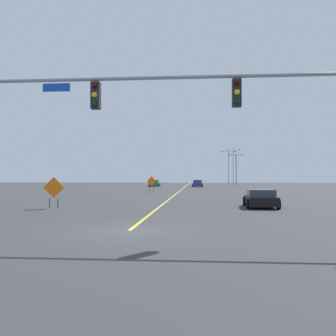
{
  "coord_description": "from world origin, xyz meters",
  "views": [
    {
      "loc": [
        2.64,
        -13.89,
        2.08
      ],
      "look_at": [
        -1.33,
        34.01,
        3.18
      ],
      "focal_mm": 39.16,
      "sensor_mm": 36.0,
      "label": 1
    }
  ],
  "objects_px": {
    "car_green_mid": "(154,183)",
    "construction_sign_right_shoulder": "(152,182)",
    "car_blue_far": "(198,184)",
    "car_black_near": "(261,199)",
    "construction_sign_left_lane": "(54,189)",
    "street_lamp_far_left": "(229,165)",
    "street_lamp_mid_left": "(236,167)",
    "street_lamp_mid_right": "(233,164)",
    "traffic_signal_assembly": "(226,102)"
  },
  "relations": [
    {
      "from": "car_blue_far",
      "to": "car_black_near",
      "type": "xyz_separation_m",
      "value": [
        4.29,
        -46.87,
        -0.05
      ]
    },
    {
      "from": "car_green_mid",
      "to": "construction_sign_right_shoulder",
      "type": "bearing_deg",
      "value": -83.9
    },
    {
      "from": "car_black_near",
      "to": "street_lamp_mid_left",
      "type": "bearing_deg",
      "value": 85.64
    },
    {
      "from": "construction_sign_right_shoulder",
      "to": "car_green_mid",
      "type": "relative_size",
      "value": 0.46
    },
    {
      "from": "construction_sign_right_shoulder",
      "to": "construction_sign_left_lane",
      "type": "height_order",
      "value": "construction_sign_right_shoulder"
    },
    {
      "from": "street_lamp_far_left",
      "to": "street_lamp_mid_left",
      "type": "bearing_deg",
      "value": -28.32
    },
    {
      "from": "street_lamp_mid_right",
      "to": "construction_sign_right_shoulder",
      "type": "relative_size",
      "value": 4.37
    },
    {
      "from": "street_lamp_mid_left",
      "to": "street_lamp_far_left",
      "type": "bearing_deg",
      "value": 151.68
    },
    {
      "from": "car_black_near",
      "to": "car_green_mid",
      "type": "distance_m",
      "value": 51.74
    },
    {
      "from": "street_lamp_mid_right",
      "to": "car_green_mid",
      "type": "bearing_deg",
      "value": -130.57
    },
    {
      "from": "traffic_signal_assembly",
      "to": "car_green_mid",
      "type": "relative_size",
      "value": 3.63
    },
    {
      "from": "street_lamp_far_left",
      "to": "car_black_near",
      "type": "xyz_separation_m",
      "value": [
        -3.14,
        -63.94,
        -4.25
      ]
    },
    {
      "from": "street_lamp_far_left",
      "to": "street_lamp_mid_left",
      "type": "distance_m",
      "value": 1.94
    },
    {
      "from": "street_lamp_mid_right",
      "to": "construction_sign_right_shoulder",
      "type": "bearing_deg",
      "value": -107.12
    },
    {
      "from": "street_lamp_far_left",
      "to": "construction_sign_left_lane",
      "type": "relative_size",
      "value": 3.99
    },
    {
      "from": "street_lamp_mid_right",
      "to": "construction_sign_left_lane",
      "type": "relative_size",
      "value": 4.46
    },
    {
      "from": "traffic_signal_assembly",
      "to": "street_lamp_mid_right",
      "type": "relative_size",
      "value": 1.79
    },
    {
      "from": "street_lamp_far_left",
      "to": "car_blue_far",
      "type": "relative_size",
      "value": 2.12
    },
    {
      "from": "construction_sign_left_lane",
      "to": "car_blue_far",
      "type": "height_order",
      "value": "construction_sign_left_lane"
    },
    {
      "from": "construction_sign_right_shoulder",
      "to": "car_black_near",
      "type": "relative_size",
      "value": 0.54
    },
    {
      "from": "street_lamp_far_left",
      "to": "car_green_mid",
      "type": "xyz_separation_m",
      "value": [
        -16.32,
        -13.9,
        -4.18
      ]
    },
    {
      "from": "construction_sign_right_shoulder",
      "to": "car_green_mid",
      "type": "distance_m",
      "value": 28.02
    },
    {
      "from": "car_green_mid",
      "to": "street_lamp_mid_right",
      "type": "bearing_deg",
      "value": 49.43
    },
    {
      "from": "construction_sign_left_lane",
      "to": "car_green_mid",
      "type": "bearing_deg",
      "value": 89.6
    },
    {
      "from": "construction_sign_left_lane",
      "to": "car_blue_far",
      "type": "bearing_deg",
      "value": 79.25
    },
    {
      "from": "street_lamp_mid_left",
      "to": "car_green_mid",
      "type": "distance_m",
      "value": 22.51
    },
    {
      "from": "street_lamp_mid_right",
      "to": "traffic_signal_assembly",
      "type": "bearing_deg",
      "value": -95.54
    },
    {
      "from": "traffic_signal_assembly",
      "to": "street_lamp_mid_right",
      "type": "distance_m",
      "value": 82.59
    },
    {
      "from": "construction_sign_right_shoulder",
      "to": "car_blue_far",
      "type": "distance_m",
      "value": 25.4
    },
    {
      "from": "car_blue_far",
      "to": "car_green_mid",
      "type": "height_order",
      "value": "car_blue_far"
    },
    {
      "from": "street_lamp_far_left",
      "to": "construction_sign_left_lane",
      "type": "height_order",
      "value": "street_lamp_far_left"
    },
    {
      "from": "traffic_signal_assembly",
      "to": "car_black_near",
      "type": "bearing_deg",
      "value": 74.39
    },
    {
      "from": "traffic_signal_assembly",
      "to": "construction_sign_right_shoulder",
      "type": "distance_m",
      "value": 34.2
    },
    {
      "from": "traffic_signal_assembly",
      "to": "car_black_near",
      "type": "relative_size",
      "value": 4.19
    },
    {
      "from": "street_lamp_far_left",
      "to": "car_green_mid",
      "type": "distance_m",
      "value": 21.84
    },
    {
      "from": "traffic_signal_assembly",
      "to": "construction_sign_right_shoulder",
      "type": "relative_size",
      "value": 7.82
    },
    {
      "from": "traffic_signal_assembly",
      "to": "street_lamp_mid_left",
      "type": "bearing_deg",
      "value": 83.92
    },
    {
      "from": "street_lamp_mid_left",
      "to": "car_blue_far",
      "type": "bearing_deg",
      "value": -119.36
    },
    {
      "from": "street_lamp_far_left",
      "to": "car_green_mid",
      "type": "height_order",
      "value": "street_lamp_far_left"
    },
    {
      "from": "construction_sign_right_shoulder",
      "to": "car_black_near",
      "type": "bearing_deg",
      "value": -65.3
    },
    {
      "from": "car_green_mid",
      "to": "street_lamp_far_left",
      "type": "bearing_deg",
      "value": 40.43
    },
    {
      "from": "street_lamp_far_left",
      "to": "construction_sign_right_shoulder",
      "type": "xyz_separation_m",
      "value": [
        -13.34,
        -41.75,
        -3.5
      ]
    },
    {
      "from": "traffic_signal_assembly",
      "to": "construction_sign_right_shoulder",
      "type": "bearing_deg",
      "value": 102.06
    },
    {
      "from": "street_lamp_far_left",
      "to": "street_lamp_mid_right",
      "type": "xyz_separation_m",
      "value": [
        1.74,
        7.18,
        0.52
      ]
    },
    {
      "from": "traffic_signal_assembly",
      "to": "car_blue_far",
      "type": "height_order",
      "value": "traffic_signal_assembly"
    },
    {
      "from": "street_lamp_mid_left",
      "to": "construction_sign_left_lane",
      "type": "distance_m",
      "value": 67.49
    },
    {
      "from": "street_lamp_mid_right",
      "to": "car_green_mid",
      "type": "distance_m",
      "value": 28.16
    },
    {
      "from": "construction_sign_right_shoulder",
      "to": "construction_sign_left_lane",
      "type": "relative_size",
      "value": 1.02
    },
    {
      "from": "street_lamp_mid_right",
      "to": "car_blue_far",
      "type": "height_order",
      "value": "street_lamp_mid_right"
    },
    {
      "from": "construction_sign_right_shoulder",
      "to": "car_black_near",
      "type": "distance_m",
      "value": 24.43
    }
  ]
}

